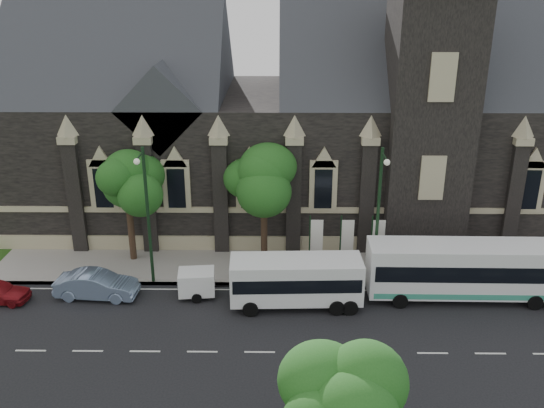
{
  "coord_description": "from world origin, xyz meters",
  "views": [
    {
      "loc": [
        3.91,
        -25.54,
        18.28
      ],
      "look_at": [
        3.58,
        6.0,
        5.96
      ],
      "focal_mm": 38.61,
      "sensor_mm": 36.0,
      "label": 1
    }
  ],
  "objects_px": {
    "box_trailer": "(197,282)",
    "street_lamp_near": "(379,211)",
    "tree_park_east": "(343,403)",
    "tour_coach": "(470,269)",
    "tree_walk_left": "(130,181)",
    "banner_flag_left": "(314,239)",
    "banner_flag_center": "(345,239)",
    "sedan": "(97,285)",
    "street_lamp_mid": "(147,210)",
    "tree_walk_right": "(267,180)",
    "banner_flag_right": "(376,239)",
    "shuttle_bus": "(296,279)"
  },
  "relations": [
    {
      "from": "sedan",
      "to": "banner_flag_right",
      "type": "bearing_deg",
      "value": -74.58
    },
    {
      "from": "banner_flag_left",
      "to": "street_lamp_near",
      "type": "bearing_deg",
      "value": -27.18
    },
    {
      "from": "banner_flag_left",
      "to": "sedan",
      "type": "bearing_deg",
      "value": -165.52
    },
    {
      "from": "tree_walk_left",
      "to": "banner_flag_right",
      "type": "height_order",
      "value": "tree_walk_left"
    },
    {
      "from": "street_lamp_mid",
      "to": "shuttle_bus",
      "type": "height_order",
      "value": "street_lamp_mid"
    },
    {
      "from": "street_lamp_near",
      "to": "banner_flag_right",
      "type": "distance_m",
      "value": 3.34
    },
    {
      "from": "banner_flag_center",
      "to": "banner_flag_right",
      "type": "xyz_separation_m",
      "value": [
        2.0,
        0.0,
        0.0
      ]
    },
    {
      "from": "street_lamp_near",
      "to": "box_trailer",
      "type": "height_order",
      "value": "street_lamp_near"
    },
    {
      "from": "street_lamp_mid",
      "to": "tour_coach",
      "type": "bearing_deg",
      "value": -4.13
    },
    {
      "from": "banner_flag_center",
      "to": "sedan",
      "type": "height_order",
      "value": "banner_flag_center"
    },
    {
      "from": "tree_park_east",
      "to": "box_trailer",
      "type": "xyz_separation_m",
      "value": [
        -7.17,
        15.05,
        -3.67
      ]
    },
    {
      "from": "shuttle_bus",
      "to": "street_lamp_near",
      "type": "bearing_deg",
      "value": 22.81
    },
    {
      "from": "tree_park_east",
      "to": "banner_flag_right",
      "type": "height_order",
      "value": "tree_park_east"
    },
    {
      "from": "street_lamp_near",
      "to": "tour_coach",
      "type": "height_order",
      "value": "street_lamp_near"
    },
    {
      "from": "tree_park_east",
      "to": "tree_walk_right",
      "type": "xyz_separation_m",
      "value": [
        -2.96,
        20.04,
        1.2
      ]
    },
    {
      "from": "tree_walk_right",
      "to": "banner_flag_left",
      "type": "xyz_separation_m",
      "value": [
        3.08,
        -1.71,
        -3.43
      ]
    },
    {
      "from": "tree_park_east",
      "to": "box_trailer",
      "type": "relative_size",
      "value": 1.96
    },
    {
      "from": "tree_walk_left",
      "to": "street_lamp_near",
      "type": "height_order",
      "value": "street_lamp_near"
    },
    {
      "from": "tree_park_east",
      "to": "banner_flag_center",
      "type": "relative_size",
      "value": 1.57
    },
    {
      "from": "tree_walk_left",
      "to": "street_lamp_mid",
      "type": "xyz_separation_m",
      "value": [
        1.8,
        -3.61,
        -0.62
      ]
    },
    {
      "from": "street_lamp_mid",
      "to": "shuttle_bus",
      "type": "relative_size",
      "value": 1.16
    },
    {
      "from": "street_lamp_mid",
      "to": "sedan",
      "type": "bearing_deg",
      "value": -153.28
    },
    {
      "from": "tree_walk_left",
      "to": "box_trailer",
      "type": "bearing_deg",
      "value": -46.06
    },
    {
      "from": "street_lamp_near",
      "to": "banner_flag_center",
      "type": "height_order",
      "value": "street_lamp_near"
    },
    {
      "from": "street_lamp_mid",
      "to": "tour_coach",
      "type": "xyz_separation_m",
      "value": [
        19.42,
        -1.4,
        -3.19
      ]
    },
    {
      "from": "tree_walk_right",
      "to": "shuttle_bus",
      "type": "bearing_deg",
      "value": -73.01
    },
    {
      "from": "street_lamp_mid",
      "to": "banner_flag_right",
      "type": "xyz_separation_m",
      "value": [
        14.29,
        1.91,
        -2.73
      ]
    },
    {
      "from": "tree_walk_left",
      "to": "tour_coach",
      "type": "relative_size",
      "value": 0.63
    },
    {
      "from": "banner_flag_center",
      "to": "tour_coach",
      "type": "distance_m",
      "value": 7.88
    },
    {
      "from": "tree_park_east",
      "to": "street_lamp_near",
      "type": "bearing_deg",
      "value": 76.89
    },
    {
      "from": "tour_coach",
      "to": "street_lamp_near",
      "type": "bearing_deg",
      "value": 166.1
    },
    {
      "from": "banner_flag_left",
      "to": "tour_coach",
      "type": "relative_size",
      "value": 0.33
    },
    {
      "from": "shuttle_bus",
      "to": "tree_park_east",
      "type": "bearing_deg",
      "value": -87.42
    },
    {
      "from": "tree_walk_left",
      "to": "banner_flag_right",
      "type": "bearing_deg",
      "value": -6.04
    },
    {
      "from": "tree_park_east",
      "to": "street_lamp_near",
      "type": "distance_m",
      "value": 16.86
    },
    {
      "from": "tree_park_east",
      "to": "tour_coach",
      "type": "height_order",
      "value": "tree_park_east"
    },
    {
      "from": "box_trailer",
      "to": "street_lamp_near",
      "type": "bearing_deg",
      "value": 1.55
    },
    {
      "from": "street_lamp_near",
      "to": "street_lamp_mid",
      "type": "bearing_deg",
      "value": 180.0
    },
    {
      "from": "tree_park_east",
      "to": "tour_coach",
      "type": "distance_m",
      "value": 17.84
    },
    {
      "from": "tree_walk_right",
      "to": "tour_coach",
      "type": "distance_m",
      "value": 13.76
    },
    {
      "from": "banner_flag_center",
      "to": "sedan",
      "type": "xyz_separation_m",
      "value": [
        -15.35,
        -3.45,
        -1.57
      ]
    },
    {
      "from": "tree_walk_left",
      "to": "banner_flag_left",
      "type": "relative_size",
      "value": 1.91
    },
    {
      "from": "banner_flag_left",
      "to": "box_trailer",
      "type": "height_order",
      "value": "banner_flag_left"
    },
    {
      "from": "shuttle_bus",
      "to": "tree_walk_left",
      "type": "bearing_deg",
      "value": 149.22
    },
    {
      "from": "tree_walk_left",
      "to": "street_lamp_mid",
      "type": "bearing_deg",
      "value": -63.53
    },
    {
      "from": "banner_flag_right",
      "to": "tour_coach",
      "type": "bearing_deg",
      "value": -32.82
    },
    {
      "from": "banner_flag_center",
      "to": "banner_flag_right",
      "type": "relative_size",
      "value": 1.0
    },
    {
      "from": "shuttle_bus",
      "to": "street_lamp_mid",
      "type": "bearing_deg",
      "value": 163.54
    },
    {
      "from": "tree_walk_left",
      "to": "shuttle_bus",
      "type": "bearing_deg",
      "value": -28.69
    },
    {
      "from": "banner_flag_right",
      "to": "tour_coach",
      "type": "height_order",
      "value": "banner_flag_right"
    }
  ]
}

